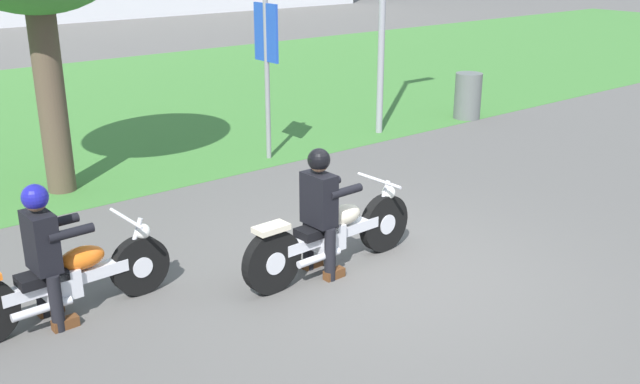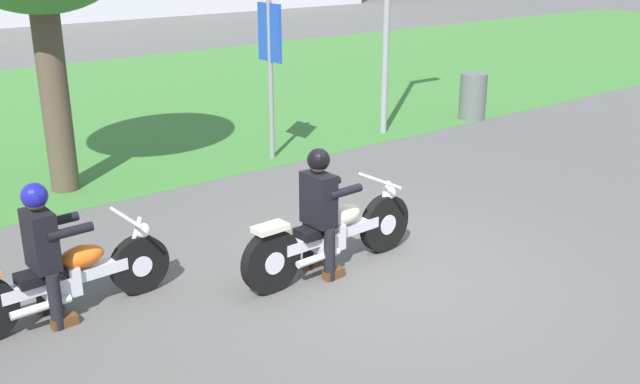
# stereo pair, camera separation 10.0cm
# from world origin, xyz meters

# --- Properties ---
(ground) EXTENTS (120.00, 120.00, 0.00)m
(ground) POSITION_xyz_m (0.00, 0.00, 0.00)
(ground) COLOR #565451
(grass_verge) EXTENTS (60.00, 12.00, 0.01)m
(grass_verge) POSITION_xyz_m (0.00, 9.95, 0.00)
(grass_verge) COLOR #3D7533
(grass_verge) RESTS_ON ground
(motorcycle_lead) EXTENTS (2.30, 0.66, 0.90)m
(motorcycle_lead) POSITION_xyz_m (-0.32, 0.45, 0.41)
(motorcycle_lead) COLOR black
(motorcycle_lead) RESTS_ON ground
(rider_lead) EXTENTS (0.56, 0.48, 1.42)m
(rider_lead) POSITION_xyz_m (-0.49, 0.44, 0.83)
(rider_lead) COLOR black
(rider_lead) RESTS_ON ground
(motorcycle_follow) EXTENTS (2.14, 0.66, 0.87)m
(motorcycle_follow) POSITION_xyz_m (-2.96, 1.21, 0.38)
(motorcycle_follow) COLOR black
(motorcycle_follow) RESTS_ON ground
(rider_follow) EXTENTS (0.56, 0.48, 1.39)m
(rider_follow) POSITION_xyz_m (-3.13, 1.21, 0.81)
(rider_follow) COLOR black
(rider_follow) RESTS_ON ground
(trash_can) EXTENTS (0.53, 0.53, 0.92)m
(trash_can) POSITION_xyz_m (6.31, 4.19, 0.46)
(trash_can) COLOR #595E5B
(trash_can) RESTS_ON ground
(sign_banner) EXTENTS (0.08, 0.60, 2.60)m
(sign_banner) POSITION_xyz_m (1.58, 4.39, 1.72)
(sign_banner) COLOR gray
(sign_banner) RESTS_ON ground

